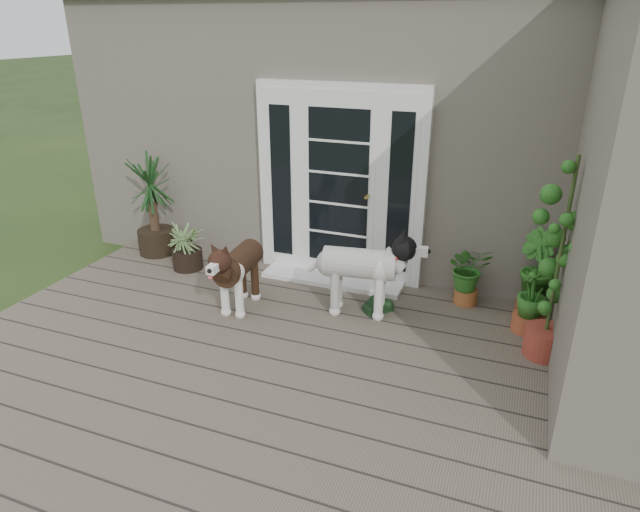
% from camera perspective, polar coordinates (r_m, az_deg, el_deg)
% --- Properties ---
extents(deck, '(6.20, 4.60, 0.12)m').
position_cam_1_polar(deck, '(4.65, -5.00, -13.65)').
color(deck, '#6B5B4C').
rests_on(deck, ground).
extents(house_main, '(7.40, 4.00, 3.10)m').
position_cam_1_polar(house_main, '(7.86, 8.56, 13.45)').
color(house_main, '#665E54').
rests_on(house_main, ground).
extents(door_unit, '(1.90, 0.14, 2.15)m').
position_cam_1_polar(door_unit, '(6.06, 2.03, 7.40)').
color(door_unit, white).
rests_on(door_unit, deck).
extents(door_step, '(1.60, 0.40, 0.05)m').
position_cam_1_polar(door_step, '(6.25, 1.29, -2.37)').
color(door_step, white).
rests_on(door_step, deck).
extents(brindle_dog, '(0.43, 0.90, 0.73)m').
position_cam_1_polar(brindle_dog, '(5.60, -8.35, -1.95)').
color(brindle_dog, '#3B2415').
rests_on(brindle_dog, deck).
extents(white_dog, '(1.01, 0.55, 0.80)m').
position_cam_1_polar(white_dog, '(5.43, 4.07, -2.19)').
color(white_dog, white).
rests_on(white_dog, deck).
extents(spider_plant, '(0.73, 0.73, 0.63)m').
position_cam_1_polar(spider_plant, '(6.65, -13.69, 1.26)').
color(spider_plant, '#879F62').
rests_on(spider_plant, deck).
extents(yucca, '(1.13, 1.13, 1.24)m').
position_cam_1_polar(yucca, '(7.11, -16.95, 4.94)').
color(yucca, black).
rests_on(yucca, deck).
extents(herb_a, '(0.58, 0.58, 0.57)m').
position_cam_1_polar(herb_a, '(5.86, 15.03, -2.25)').
color(herb_a, '#225017').
rests_on(herb_a, deck).
extents(herb_b, '(0.60, 0.60, 0.65)m').
position_cam_1_polar(herb_b, '(5.83, 21.17, -2.74)').
color(herb_b, '#1F5418').
rests_on(herb_b, deck).
extents(herb_c, '(0.43, 0.43, 0.51)m').
position_cam_1_polar(herb_c, '(5.54, 20.96, -4.94)').
color(herb_c, '#1C4C15').
rests_on(herb_c, deck).
extents(sapling, '(0.70, 0.70, 1.85)m').
position_cam_1_polar(sapling, '(4.92, 23.57, -0.25)').
color(sapling, '#27651C').
rests_on(sapling, deck).
extents(clog_left, '(0.16, 0.27, 0.08)m').
position_cam_1_polar(clog_left, '(5.71, 5.27, -4.92)').
color(clog_left, black).
rests_on(clog_left, deck).
extents(clog_right, '(0.34, 0.35, 0.10)m').
position_cam_1_polar(clog_right, '(5.62, 6.11, -5.34)').
color(clog_right, black).
rests_on(clog_right, deck).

